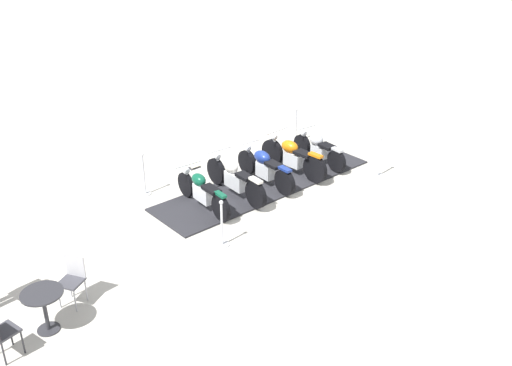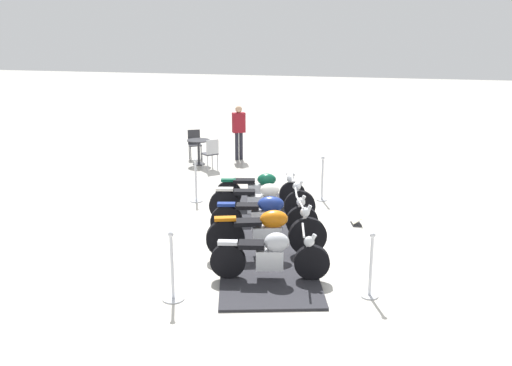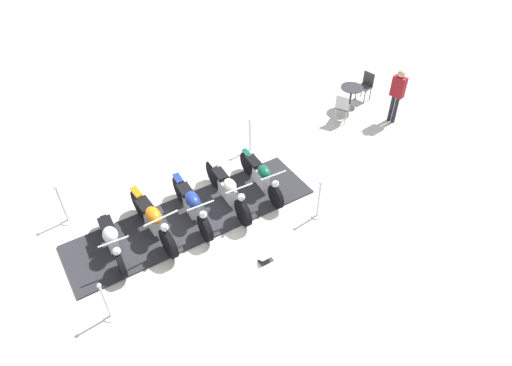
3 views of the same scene
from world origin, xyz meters
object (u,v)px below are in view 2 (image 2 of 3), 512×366
at_px(motorcycle_navy, 266,215).
at_px(cafe_table, 198,146).
at_px(stanchion_right_front, 370,274).
at_px(cafe_chair_across_table, 211,152).
at_px(cafe_chair_near_table, 195,142).
at_px(motorcycle_copper, 268,231).
at_px(stanchion_left_front, 173,279).
at_px(info_placard, 356,222).
at_px(bystander_person, 239,128).
at_px(stanchion_left_rear, 196,187).
at_px(motorcycle_cream, 263,201).
at_px(motorcycle_chrome, 272,254).
at_px(motorcycle_forest, 262,189).
at_px(stanchion_right_rear, 322,184).

relative_size(motorcycle_navy, cafe_table, 2.75).
bearing_deg(stanchion_right_front, cafe_chair_across_table, -54.69).
bearing_deg(cafe_chair_near_table, cafe_table, 0.00).
xyz_separation_m(motorcycle_copper, stanchion_left_front, (1.07, 2.01, -0.17)).
bearing_deg(motorcycle_copper, info_placard, 38.02).
xyz_separation_m(motorcycle_copper, bystander_person, (2.79, -7.68, 0.53)).
bearing_deg(stanchion_left_rear, cafe_table, -70.81).
distance_m(motorcycle_cream, cafe_chair_near_table, 6.66).
bearing_deg(motorcycle_chrome, stanchion_left_rear, 113.56).
distance_m(motorcycle_forest, stanchion_right_rear, 1.66).
bearing_deg(info_placard, cafe_chair_near_table, -148.75).
distance_m(motorcycle_cream, stanchion_left_rear, 2.28).
xyz_separation_m(motorcycle_cream, info_placard, (-2.00, -0.37, -0.44)).
distance_m(motorcycle_forest, cafe_table, 4.91).
height_order(motorcycle_chrome, stanchion_left_rear, stanchion_left_rear).
bearing_deg(stanchion_left_front, stanchion_right_rear, -104.52).
bearing_deg(stanchion_left_front, motorcycle_navy, -105.05).
relative_size(motorcycle_chrome, motorcycle_cream, 0.87).
relative_size(info_placard, bystander_person, 0.21).
relative_size(motorcycle_navy, stanchion_left_front, 1.89).
bearing_deg(stanchion_right_front, motorcycle_navy, -43.27).
height_order(stanchion_right_front, stanchion_left_rear, stanchion_right_front).
height_order(stanchion_left_front, info_placard, stanchion_left_front).
xyz_separation_m(motorcycle_cream, cafe_chair_near_table, (3.68, -5.55, 0.06)).
distance_m(motorcycle_copper, cafe_table, 7.73).
bearing_deg(cafe_chair_across_table, cafe_table, 0.00).
distance_m(info_placard, cafe_chair_near_table, 7.70).
relative_size(stanchion_right_front, stanchion_left_front, 0.95).
relative_size(motorcycle_forest, info_placard, 5.82).
xyz_separation_m(motorcycle_copper, info_placard, (-1.44, -2.26, -0.47)).
bearing_deg(stanchion_right_rear, motorcycle_copper, 83.26).
xyz_separation_m(motorcycle_cream, cafe_chair_across_table, (2.68, -4.27, 0.06)).
bearing_deg(cafe_chair_near_table, motorcycle_navy, 2.26).
bearing_deg(motorcycle_forest, bystander_person, 99.14).
bearing_deg(info_placard, motorcycle_navy, -68.81).
distance_m(motorcycle_navy, info_placard, 2.21).
relative_size(motorcycle_forest, stanchion_right_front, 1.93).
bearing_deg(motorcycle_forest, info_placard, -27.12).
bearing_deg(motorcycle_copper, cafe_chair_near_table, 100.16).
height_order(motorcycle_copper, cafe_chair_near_table, motorcycle_copper).
bearing_deg(motorcycle_forest, stanchion_right_front, -68.12).
relative_size(stanchion_right_front, bystander_person, 0.62).
height_order(motorcycle_cream, stanchion_left_front, stanchion_left_front).
distance_m(stanchion_left_rear, cafe_table, 3.94).
relative_size(motorcycle_forest, stanchion_left_front, 1.84).
height_order(info_placard, cafe_chair_across_table, cafe_chair_across_table).
bearing_deg(motorcycle_forest, motorcycle_cream, -86.80).
distance_m(stanchion_left_rear, cafe_chair_near_table, 4.75).
bearing_deg(stanchion_right_rear, cafe_chair_near_table, -37.20).
distance_m(motorcycle_chrome, cafe_table, 8.70).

